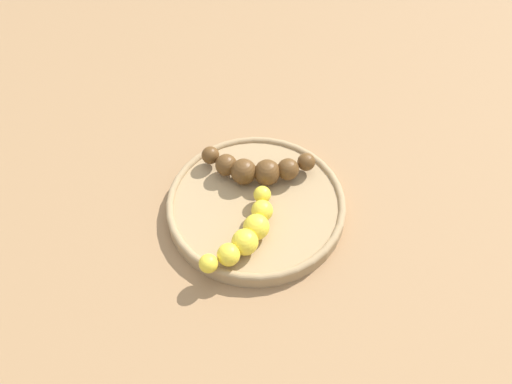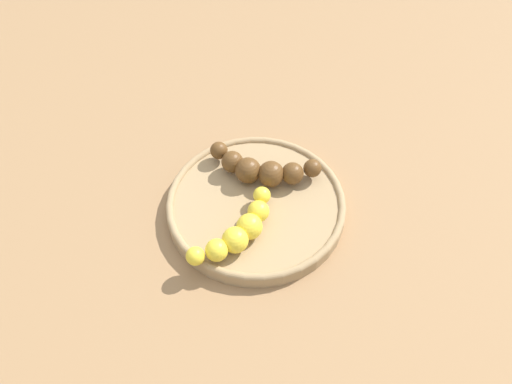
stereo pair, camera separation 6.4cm
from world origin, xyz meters
TOP-DOWN VIEW (x-y plane):
  - ground_plane at (0.00, 0.00)m, footprint 2.40×2.40m
  - fruit_bowl at (0.00, 0.00)m, footprint 0.24×0.24m
  - banana_overripe at (0.02, 0.04)m, footprint 0.14×0.10m
  - banana_yellow at (-0.04, -0.05)m, footprint 0.12×0.09m

SIDE VIEW (x-z plane):
  - ground_plane at x=0.00m, z-range 0.00..0.00m
  - fruit_bowl at x=0.00m, z-range 0.00..0.02m
  - banana_yellow at x=-0.04m, z-range 0.02..0.05m
  - banana_overripe at x=0.02m, z-range 0.02..0.05m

